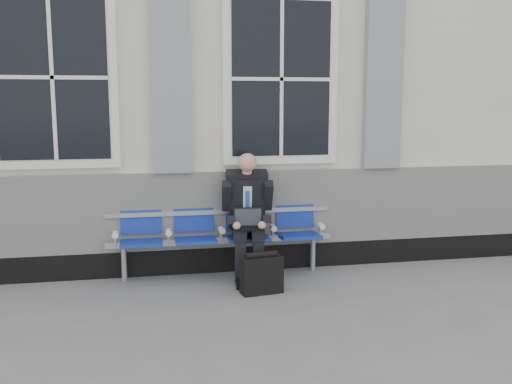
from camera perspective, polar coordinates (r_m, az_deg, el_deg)
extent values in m
plane|color=slate|center=(5.56, 2.27, -12.03)|extent=(70.00, 70.00, 0.00)
cube|color=beige|center=(8.63, -3.04, 9.71)|extent=(14.00, 4.00, 4.20)
cube|color=black|center=(6.88, -0.54, -6.54)|extent=(14.00, 0.10, 0.30)
cube|color=silver|center=(6.73, -0.53, -1.64)|extent=(14.00, 0.08, 0.90)
cube|color=gray|center=(6.50, -8.53, 12.49)|extent=(0.45, 0.14, 2.40)
cube|color=gray|center=(7.07, 12.62, 12.09)|extent=(0.45, 0.14, 2.40)
cube|color=white|center=(6.58, -19.64, 10.72)|extent=(1.35, 0.10, 1.95)
cube|color=black|center=(6.53, -19.71, 10.74)|extent=(1.15, 0.02, 1.75)
cube|color=white|center=(6.69, 2.45, 11.19)|extent=(1.35, 0.10, 1.95)
cube|color=black|center=(6.64, 2.56, 11.21)|extent=(1.15, 0.02, 1.75)
cube|color=#9EA0A3|center=(6.59, -3.49, -4.83)|extent=(2.60, 0.07, 0.07)
cube|color=#9EA0A3|center=(6.64, -3.65, -1.98)|extent=(2.60, 0.05, 0.05)
cylinder|color=#9EA0A3|center=(6.60, -13.05, -7.04)|extent=(0.06, 0.06, 0.39)
cylinder|color=#9EA0A3|center=(6.87, 5.71, -6.22)|extent=(0.06, 0.06, 0.39)
cube|color=navy|center=(6.45, -11.38, -5.02)|extent=(0.46, 0.42, 0.07)
cube|color=navy|center=(6.60, -11.44, -2.39)|extent=(0.46, 0.10, 0.40)
cube|color=navy|center=(6.47, -6.04, -4.84)|extent=(0.46, 0.42, 0.07)
cube|color=navy|center=(6.62, -6.24, -2.22)|extent=(0.46, 0.10, 0.40)
cube|color=navy|center=(6.55, -0.79, -4.63)|extent=(0.46, 0.42, 0.07)
cube|color=navy|center=(6.70, -1.12, -2.05)|extent=(0.46, 0.10, 0.40)
cube|color=navy|center=(6.68, 4.29, -4.38)|extent=(0.46, 0.42, 0.07)
cube|color=navy|center=(6.82, 3.86, -1.86)|extent=(0.46, 0.10, 0.40)
cylinder|color=white|center=(6.47, -13.89, -4.16)|extent=(0.07, 0.12, 0.07)
cylinder|color=white|center=(6.46, -8.74, -4.01)|extent=(0.07, 0.12, 0.07)
cylinder|color=white|center=(6.51, -3.45, -3.82)|extent=(0.07, 0.12, 0.07)
cylinder|color=white|center=(6.61, 1.72, -3.61)|extent=(0.07, 0.12, 0.07)
cylinder|color=white|center=(6.76, 6.53, -3.38)|extent=(0.07, 0.12, 0.07)
cube|color=black|center=(6.30, -1.53, -9.04)|extent=(0.14, 0.27, 0.09)
cube|color=black|center=(6.31, 0.28, -8.99)|extent=(0.14, 0.27, 0.09)
cube|color=black|center=(6.29, -1.57, -7.13)|extent=(0.13, 0.14, 0.47)
cube|color=black|center=(6.31, 0.23, -7.09)|extent=(0.13, 0.14, 0.47)
cube|color=black|center=(6.43, -1.69, -4.08)|extent=(0.18, 0.46, 0.14)
cube|color=black|center=(6.44, 0.07, -4.05)|extent=(0.18, 0.46, 0.14)
cube|color=black|center=(6.56, -0.94, -0.91)|extent=(0.45, 0.38, 0.62)
cube|color=#BFE5FB|center=(6.44, -0.87, -0.92)|extent=(0.11, 0.10, 0.35)
cube|color=blue|center=(6.44, -0.86, -1.11)|extent=(0.05, 0.08, 0.29)
cube|color=black|center=(6.49, -0.93, 1.61)|extent=(0.49, 0.28, 0.14)
cylinder|color=#DA9A88|center=(6.43, -0.90, 2.17)|extent=(0.11, 0.11, 0.10)
sphere|color=#DA9A88|center=(6.36, -0.86, 2.98)|extent=(0.21, 0.21, 0.21)
cube|color=black|center=(6.44, -2.98, -0.40)|extent=(0.13, 0.29, 0.37)
cube|color=black|center=(6.47, 1.21, -0.34)|extent=(0.13, 0.29, 0.37)
cube|color=black|center=(6.31, -2.55, -2.78)|extent=(0.12, 0.31, 0.14)
cube|color=black|center=(6.34, 1.01, -2.72)|extent=(0.12, 0.31, 0.14)
sphere|color=#DA9A88|center=(6.19, -1.95, -3.38)|extent=(0.09, 0.09, 0.09)
sphere|color=#DA9A88|center=(6.21, 0.60, -3.34)|extent=(0.09, 0.09, 0.09)
cube|color=black|center=(6.28, -0.72, -3.65)|extent=(0.35, 0.26, 0.02)
cube|color=black|center=(6.37, -0.80, -2.52)|extent=(0.33, 0.12, 0.21)
cube|color=black|center=(6.37, -0.79, -2.53)|extent=(0.30, 0.10, 0.18)
cube|color=black|center=(6.05, 0.56, -8.31)|extent=(0.46, 0.25, 0.39)
cylinder|color=black|center=(5.99, 0.56, -6.32)|extent=(0.35, 0.12, 0.07)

